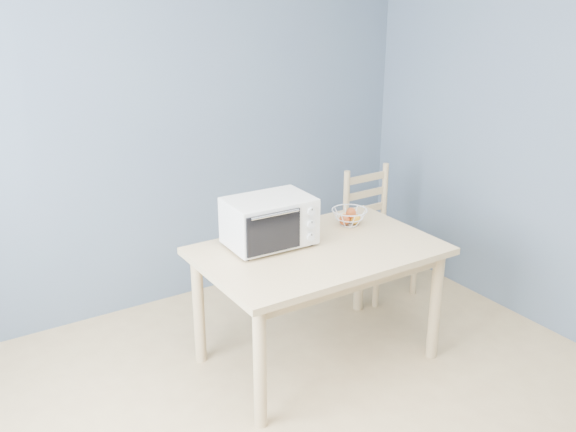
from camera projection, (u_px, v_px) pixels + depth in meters
room at (367, 228)px, 2.56m from camera, size 4.01×4.51×2.61m
dining_table at (318, 264)px, 3.80m from camera, size 1.40×0.90×0.75m
toaster_oven at (266, 221)px, 3.74m from camera, size 0.51×0.38×0.29m
fruit_basket at (349, 216)px, 4.09m from camera, size 0.30×0.30×0.12m
dining_chair at (377, 232)px, 4.78m from camera, size 0.44×0.44×0.93m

